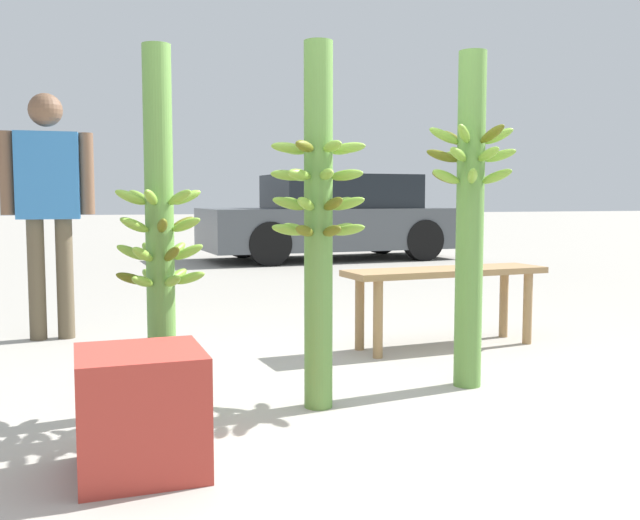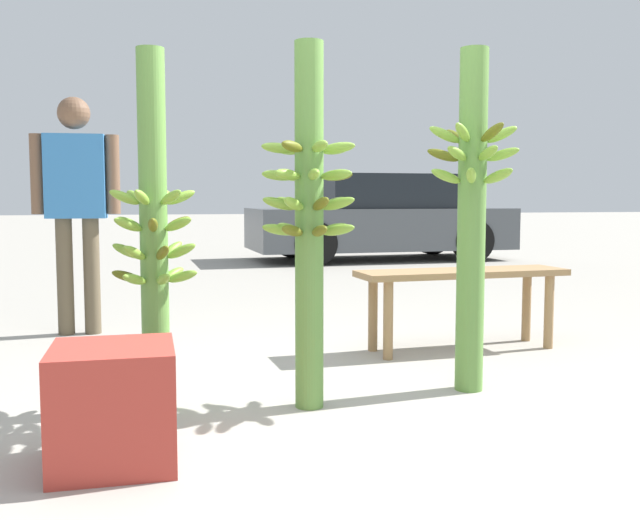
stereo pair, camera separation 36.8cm
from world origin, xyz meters
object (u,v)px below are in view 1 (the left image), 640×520
at_px(market_bench, 446,282).
at_px(produce_crate, 141,411).
at_px(banana_stalk_left, 160,233).
at_px(banana_stalk_center, 318,218).
at_px(parked_car, 333,218).
at_px(vendor_person, 48,193).
at_px(banana_stalk_right, 470,211).

height_order(market_bench, produce_crate, market_bench).
bearing_deg(banana_stalk_left, market_bench, 23.32).
height_order(banana_stalk_center, parked_car, banana_stalk_center).
distance_m(vendor_person, parked_car, 6.79).
height_order(vendor_person, produce_crate, vendor_person).
relative_size(banana_stalk_left, banana_stalk_right, 0.97).
height_order(banana_stalk_right, produce_crate, banana_stalk_right).
xyz_separation_m(banana_stalk_left, market_bench, (1.92, 0.83, -0.39)).
bearing_deg(banana_stalk_left, vendor_person, 104.82).
relative_size(vendor_person, parked_car, 0.41).
bearing_deg(vendor_person, banana_stalk_center, -57.71).
bearing_deg(banana_stalk_right, vendor_person, 135.48).
bearing_deg(market_bench, parked_car, 72.73).
relative_size(banana_stalk_right, parked_car, 0.42).
relative_size(banana_stalk_right, vendor_person, 1.02).
distance_m(banana_stalk_right, parked_car, 7.71).
distance_m(banana_stalk_center, vendor_person, 2.45).
bearing_deg(parked_car, banana_stalk_center, 157.58).
distance_m(banana_stalk_left, banana_stalk_right, 1.55).
distance_m(banana_stalk_left, parked_car, 8.19).
relative_size(vendor_person, market_bench, 1.21).
relative_size(market_bench, parked_car, 0.34).
height_order(banana_stalk_center, produce_crate, banana_stalk_center).
bearing_deg(banana_stalk_left, parked_car, 64.26).
distance_m(banana_stalk_right, vendor_person, 2.89).
xyz_separation_m(banana_stalk_right, market_bench, (0.37, 0.90, -0.48)).
bearing_deg(market_bench, banana_stalk_right, -115.70).
bearing_deg(market_bench, produce_crate, -146.79).
distance_m(market_bench, produce_crate, 2.59).
distance_m(banana_stalk_left, vendor_person, 2.03).
bearing_deg(parked_car, banana_stalk_left, 152.61).
bearing_deg(banana_stalk_center, vendor_person, 119.57).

